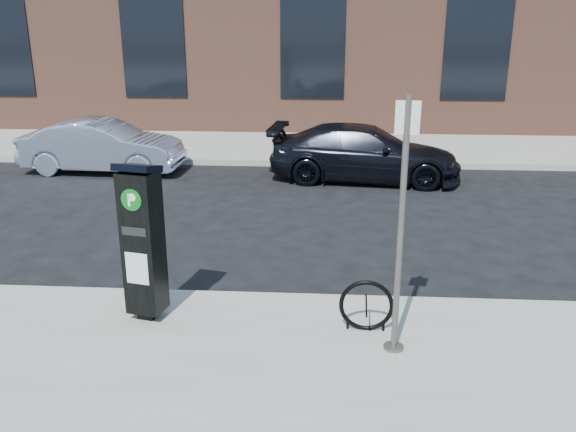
# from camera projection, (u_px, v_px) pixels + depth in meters

# --- Properties ---
(ground) EXTENTS (120.00, 120.00, 0.00)m
(ground) POSITION_uv_depth(u_px,v_px,m) (286.00, 304.00, 8.35)
(ground) COLOR black
(ground) RESTS_ON ground
(sidewalk_far) EXTENTS (60.00, 12.00, 0.15)m
(sidewalk_far) POSITION_uv_depth(u_px,v_px,m) (313.00, 125.00, 21.59)
(sidewalk_far) COLOR gray
(sidewalk_far) RESTS_ON ground
(curb_near) EXTENTS (60.00, 0.12, 0.16)m
(curb_near) POSITION_uv_depth(u_px,v_px,m) (286.00, 300.00, 8.30)
(curb_near) COLOR #9E9B93
(curb_near) RESTS_ON ground
(curb_far) EXTENTS (60.00, 0.12, 0.16)m
(curb_far) POSITION_uv_depth(u_px,v_px,m) (307.00, 164.00, 15.92)
(curb_far) COLOR #9E9B93
(curb_far) RESTS_ON ground
(building) EXTENTS (28.00, 10.05, 8.25)m
(building) POSITION_uv_depth(u_px,v_px,m) (317.00, 4.00, 23.14)
(building) COLOR brown
(building) RESTS_ON ground
(parking_kiosk) EXTENTS (0.54, 0.50, 2.01)m
(parking_kiosk) POSITION_uv_depth(u_px,v_px,m) (143.00, 240.00, 7.37)
(parking_kiosk) COLOR black
(parking_kiosk) RESTS_ON sidewalk_near
(sign_pole) EXTENTS (0.25, 0.23, 2.87)m
(sign_pole) POSITION_uv_depth(u_px,v_px,m) (401.00, 231.00, 6.51)
(sign_pole) COLOR #5E5753
(sign_pole) RESTS_ON sidewalk_near
(bike_rack) EXTENTS (0.66, 0.08, 0.65)m
(bike_rack) POSITION_uv_depth(u_px,v_px,m) (366.00, 306.00, 7.28)
(bike_rack) COLOR black
(bike_rack) RESTS_ON sidewalk_near
(car_silver) EXTENTS (4.01, 1.54, 1.30)m
(car_silver) POSITION_uv_depth(u_px,v_px,m) (103.00, 146.00, 15.22)
(car_silver) COLOR #9EACC9
(car_silver) RESTS_ON ground
(car_dark) EXTENTS (4.65, 2.25, 1.31)m
(car_dark) POSITION_uv_depth(u_px,v_px,m) (364.00, 153.00, 14.47)
(car_dark) COLOR black
(car_dark) RESTS_ON ground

